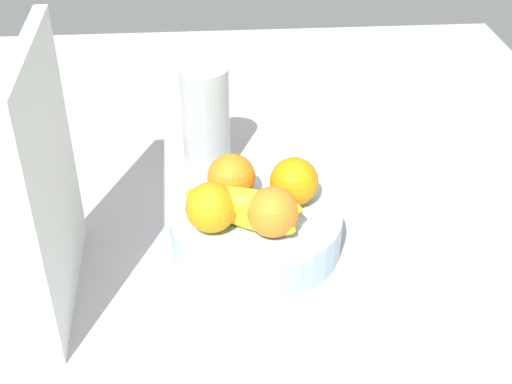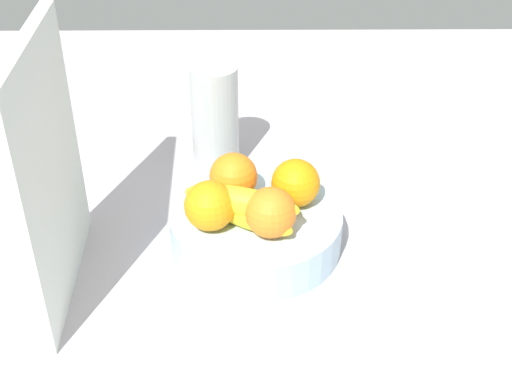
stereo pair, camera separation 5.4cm
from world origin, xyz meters
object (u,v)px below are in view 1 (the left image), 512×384
at_px(orange_front_left, 294,182).
at_px(thermos_tumbler, 206,120).
at_px(orange_front_right, 231,178).
at_px(orange_back_left, 273,212).
at_px(banana_bunch, 241,207).
at_px(orange_center, 211,207).
at_px(fruit_bowl, 256,231).
at_px(cutting_board, 49,182).

xyz_separation_m(orange_front_left, thermos_tumbler, (0.21, 0.13, -0.00)).
bearing_deg(thermos_tumbler, orange_front_right, -169.36).
bearing_deg(thermos_tumbler, orange_back_left, -162.43).
relative_size(banana_bunch, thermos_tumbler, 0.91).
bearing_deg(orange_center, orange_front_left, -65.32).
bearing_deg(orange_center, thermos_tumbler, 0.73).
bearing_deg(orange_front_right, orange_back_left, -149.92).
height_order(orange_front_left, thermos_tumbler, thermos_tumbler).
bearing_deg(orange_front_right, fruit_bowl, -144.49).
relative_size(fruit_bowl, banana_bunch, 1.47).
relative_size(orange_front_left, banana_bunch, 0.42).
xyz_separation_m(orange_front_left, orange_center, (-0.06, 0.12, 0.00)).
xyz_separation_m(orange_back_left, banana_bunch, (0.02, 0.04, -0.01)).
height_order(orange_back_left, cutting_board, cutting_board).
relative_size(orange_front_left, orange_front_right, 1.00).
relative_size(orange_front_right, orange_back_left, 1.00).
bearing_deg(cutting_board, fruit_bowl, -76.38).
distance_m(orange_front_left, orange_back_left, 0.08).
xyz_separation_m(fruit_bowl, thermos_tumbler, (0.23, 0.07, 0.06)).
distance_m(fruit_bowl, orange_center, 0.10).
bearing_deg(orange_front_right, orange_center, 156.97).
bearing_deg(banana_bunch, orange_front_right, 8.34).
relative_size(orange_back_left, banana_bunch, 0.42).
xyz_separation_m(orange_front_left, orange_front_right, (0.02, 0.09, 0.00)).
distance_m(orange_front_right, orange_center, 0.08).
height_order(fruit_bowl, cutting_board, cutting_board).
bearing_deg(fruit_bowl, orange_front_right, 35.51).
relative_size(orange_front_left, orange_center, 1.00).
xyz_separation_m(orange_front_right, cutting_board, (-0.12, 0.23, 0.08)).
height_order(orange_front_left, banana_bunch, orange_front_left).
bearing_deg(fruit_bowl, thermos_tumbler, 16.30).
xyz_separation_m(fruit_bowl, cutting_board, (-0.07, 0.27, 0.15)).
bearing_deg(orange_back_left, banana_bunch, 63.29).
height_order(orange_back_left, banana_bunch, orange_back_left).
relative_size(fruit_bowl, orange_front_left, 3.52).
bearing_deg(cutting_board, orange_center, -79.06).
xyz_separation_m(fruit_bowl, orange_center, (-0.03, 0.07, 0.07)).
bearing_deg(orange_back_left, cutting_board, 95.86).
height_order(orange_center, cutting_board, cutting_board).
height_order(orange_front_right, banana_bunch, orange_front_right).
relative_size(fruit_bowl, orange_back_left, 3.52).
height_order(fruit_bowl, orange_back_left, orange_back_left).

